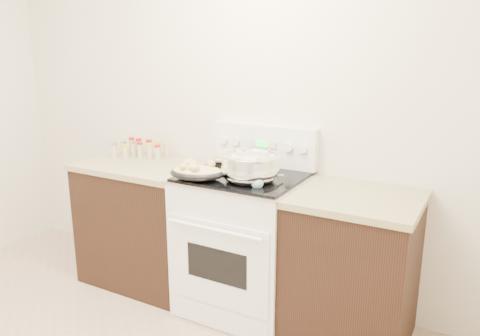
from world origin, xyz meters
The scene contains 9 objects.
counter_left centered at (-0.48, 1.43, 0.46)m, with size 0.93×0.67×0.92m.
counter_right centered at (1.08, 1.43, 0.46)m, with size 0.73×0.67×0.92m.
kitchen_range centered at (0.35, 1.42, 0.49)m, with size 0.78×0.73×1.22m.
mixing_bowl centered at (0.45, 1.32, 1.03)m, with size 0.47×0.47×0.22m.
roasting_pan centered at (0.15, 1.19, 0.99)m, with size 0.40×0.33×0.12m.
baking_sheet centered at (0.16, 1.70, 0.96)m, with size 0.41×0.33×0.06m.
wooden_spoon centered at (0.42, 1.39, 0.95)m, with size 0.09×0.25×0.04m.
blue_ladle centered at (0.55, 1.23, 0.98)m, with size 0.11×0.26×0.09m.
spice_jars centered at (-0.63, 1.57, 0.98)m, with size 0.39×0.24×0.13m.
Camera 1 is at (1.74, -1.11, 1.74)m, focal length 35.00 mm.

